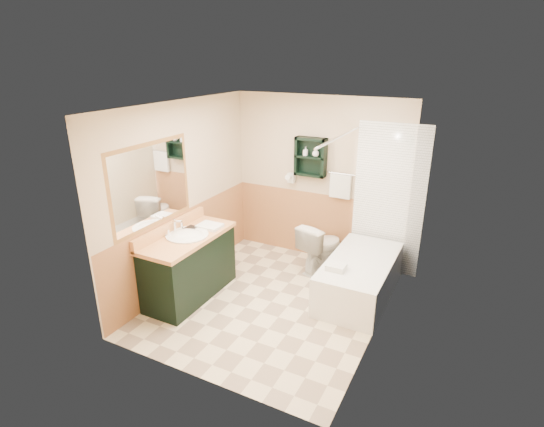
{
  "coord_description": "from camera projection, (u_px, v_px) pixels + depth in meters",
  "views": [
    {
      "loc": [
        2.09,
        -4.07,
        2.92
      ],
      "look_at": [
        -0.09,
        0.2,
        1.1
      ],
      "focal_mm": 28.0,
      "sensor_mm": 36.0,
      "label": 1
    }
  ],
  "objects": [
    {
      "name": "floor",
      "position": [
        271.0,
        302.0,
        5.32
      ],
      "size": [
        3.0,
        3.0,
        0.0
      ],
      "primitive_type": "plane",
      "color": "beige",
      "rests_on": "ground"
    },
    {
      "name": "mirror_frame",
      "position": [
        151.0,
        185.0,
        4.87
      ],
      "size": [
        1.3,
        1.3,
        1.0
      ],
      "primitive_type": null,
      "color": "brown",
      "rests_on": "left_wall"
    },
    {
      "name": "mirror_glass",
      "position": [
        152.0,
        185.0,
        4.87
      ],
      "size": [
        1.2,
        1.2,
        0.9
      ],
      "primitive_type": null,
      "color": "white",
      "rests_on": "left_wall"
    },
    {
      "name": "vanity_book",
      "position": [
        185.0,
        221.0,
        5.36
      ],
      "size": [
        0.15,
        0.03,
        0.2
      ],
      "primitive_type": "imported",
      "rotation": [
        0.0,
        0.0,
        -0.08
      ],
      "color": "black",
      "rests_on": "vanity"
    },
    {
      "name": "wainscot_back",
      "position": [
        316.0,
        225.0,
        6.38
      ],
      "size": [
        2.58,
        2.58,
        1.0
      ],
      "primitive_type": null,
      "color": "#BB764B",
      "rests_on": "back_wall"
    },
    {
      "name": "left_wall",
      "position": [
        180.0,
        196.0,
        5.46
      ],
      "size": [
        0.04,
        3.0,
        2.4
      ],
      "primitive_type": "cube",
      "color": "beige",
      "rests_on": "ground"
    },
    {
      "name": "bathtub",
      "position": [
        360.0,
        278.0,
        5.37
      ],
      "size": [
        0.77,
        1.5,
        0.51
      ],
      "primitive_type": "cube",
      "color": "silver",
      "rests_on": "ground"
    },
    {
      "name": "ceiling",
      "position": [
        271.0,
        104.0,
        4.46
      ],
      "size": [
        2.6,
        3.0,
        0.04
      ],
      "primitive_type": "cube",
      "color": "white",
      "rests_on": "back_wall"
    },
    {
      "name": "wainscot_left",
      "position": [
        186.0,
        246.0,
        5.69
      ],
      "size": [
        2.98,
        2.98,
        1.0
      ],
      "primitive_type": null,
      "color": "#BB764B",
      "rests_on": "left_wall"
    },
    {
      "name": "back_wall",
      "position": [
        319.0,
        180.0,
        6.16
      ],
      "size": [
        2.6,
        0.04,
        2.4
      ],
      "primitive_type": "cube",
      "color": "beige",
      "rests_on": "ground"
    },
    {
      "name": "tile_back",
      "position": [
        388.0,
        201.0,
        5.74
      ],
      "size": [
        0.95,
        0.95,
        2.1
      ],
      "primitive_type": null,
      "color": "white",
      "rests_on": "back_wall"
    },
    {
      "name": "soap_bottle_a",
      "position": [
        306.0,
        153.0,
        5.99
      ],
      "size": [
        0.06,
        0.12,
        0.06
      ],
      "primitive_type": "imported",
      "rotation": [
        0.0,
        0.0,
        -0.05
      ],
      "color": "silver",
      "rests_on": "wall_shelf"
    },
    {
      "name": "counter_towel",
      "position": [
        210.0,
        226.0,
        5.41
      ],
      "size": [
        0.3,
        0.23,
        0.04
      ],
      "primitive_type": "cube",
      "color": "silver",
      "rests_on": "vanity"
    },
    {
      "name": "wall_shelf",
      "position": [
        311.0,
        157.0,
        5.98
      ],
      "size": [
        0.45,
        0.15,
        0.55
      ],
      "primitive_type": "cube",
      "color": "black",
      "rests_on": "back_wall"
    },
    {
      "name": "tile_accent",
      "position": [
        403.0,
        151.0,
        4.73
      ],
      "size": [
        1.5,
        1.5,
        0.1
      ],
      "primitive_type": null,
      "color": "#154C3A",
      "rests_on": "right_wall"
    },
    {
      "name": "vanity",
      "position": [
        190.0,
        266.0,
        5.33
      ],
      "size": [
        0.59,
        1.31,
        0.83
      ],
      "primitive_type": "cube",
      "color": "black",
      "rests_on": "ground"
    },
    {
      "name": "shower_curtain",
      "position": [
        341.0,
        200.0,
        5.45
      ],
      "size": [
        1.05,
        1.05,
        1.7
      ],
      "primitive_type": null,
      "color": "beige",
      "rests_on": "curtain_rod"
    },
    {
      "name": "curtain_rod",
      "position": [
        340.0,
        136.0,
        5.01
      ],
      "size": [
        0.03,
        1.6,
        0.03
      ],
      "primitive_type": "cylinder",
      "rotation": [
        1.57,
        0.0,
        0.0
      ],
      "color": "silver",
      "rests_on": "back_wall"
    },
    {
      "name": "towel_bar",
      "position": [
        341.0,
        174.0,
        5.9
      ],
      "size": [
        0.4,
        0.06,
        0.4
      ],
      "primitive_type": null,
      "color": "silver",
      "rests_on": "back_wall"
    },
    {
      "name": "tile_right",
      "position": [
        396.0,
        222.0,
        5.03
      ],
      "size": [
        1.5,
        1.5,
        2.1
      ],
      "primitive_type": null,
      "color": "white",
      "rests_on": "right_wall"
    },
    {
      "name": "hair_dryer",
      "position": [
        292.0,
        178.0,
        6.25
      ],
      "size": [
        0.1,
        0.24,
        0.18
      ],
      "primitive_type": null,
      "color": "white",
      "rests_on": "back_wall"
    },
    {
      "name": "soap_bottle_b",
      "position": [
        316.0,
        153.0,
        5.92
      ],
      "size": [
        0.13,
        0.15,
        0.1
      ],
      "primitive_type": "imported",
      "rotation": [
        0.0,
        0.0,
        -0.32
      ],
      "color": "silver",
      "rests_on": "wall_shelf"
    },
    {
      "name": "tub_towel",
      "position": [
        336.0,
        267.0,
        5.03
      ],
      "size": [
        0.22,
        0.18,
        0.07
      ],
      "primitive_type": "cube",
      "color": "silver",
      "rests_on": "bathtub"
    },
    {
      "name": "right_wall",
      "position": [
        386.0,
        233.0,
        4.33
      ],
      "size": [
        0.04,
        3.0,
        2.4
      ],
      "primitive_type": "cube",
      "color": "beige",
      "rests_on": "ground"
    },
    {
      "name": "toilet",
      "position": [
        321.0,
        247.0,
        5.99
      ],
      "size": [
        0.59,
        0.81,
        0.71
      ],
      "primitive_type": "imported",
      "rotation": [
        0.0,
        0.0,
        2.85
      ],
      "color": "silver",
      "rests_on": "ground"
    }
  ]
}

